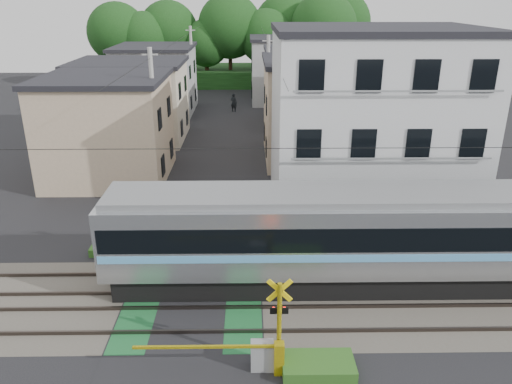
{
  "coord_description": "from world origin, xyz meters",
  "views": [
    {
      "loc": [
        2.13,
        -15.91,
        10.69
      ],
      "look_at": [
        2.44,
        5.0,
        2.43
      ],
      "focal_mm": 35.0,
      "sensor_mm": 36.0,
      "label": 1
    }
  ],
  "objects_px": {
    "apartment_block": "(371,120)",
    "pedestrian": "(234,103)",
    "crossing_signal_far": "(142,240)",
    "crossing_signal_near": "(265,350)"
  },
  "relations": [
    {
      "from": "crossing_signal_far",
      "to": "apartment_block",
      "type": "relative_size",
      "value": 0.46
    },
    {
      "from": "crossing_signal_near",
      "to": "apartment_block",
      "type": "distance_m",
      "value": 14.95
    },
    {
      "from": "apartment_block",
      "to": "pedestrian",
      "type": "relative_size",
      "value": 5.68
    },
    {
      "from": "pedestrian",
      "to": "crossing_signal_near",
      "type": "bearing_deg",
      "value": 117.8
    },
    {
      "from": "crossing_signal_far",
      "to": "apartment_block",
      "type": "xyz_separation_m",
      "value": [
        11.09,
        5.84,
        3.94
      ]
    },
    {
      "from": "crossing_signal_far",
      "to": "pedestrian",
      "type": "xyz_separation_m",
      "value": [
        3.25,
        29.13,
        0.19
      ]
    },
    {
      "from": "apartment_block",
      "to": "pedestrian",
      "type": "height_order",
      "value": "apartment_block"
    },
    {
      "from": "crossing_signal_near",
      "to": "pedestrian",
      "type": "relative_size",
      "value": 2.64
    },
    {
      "from": "crossing_signal_near",
      "to": "crossing_signal_far",
      "type": "xyz_separation_m",
      "value": [
        -5.17,
        7.31,
        0.0
      ]
    },
    {
      "from": "crossing_signal_far",
      "to": "pedestrian",
      "type": "bearing_deg",
      "value": 83.63
    }
  ]
}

